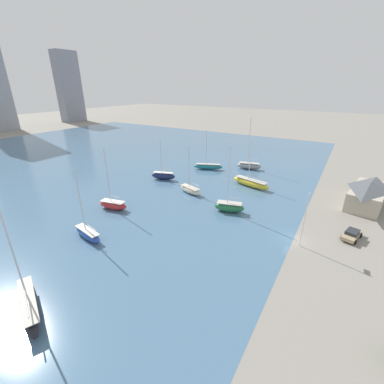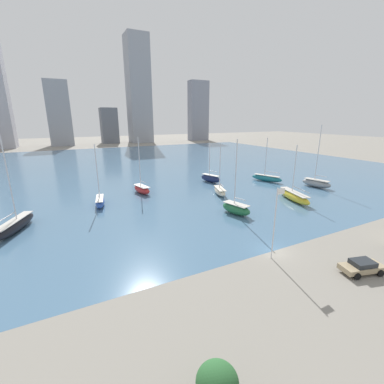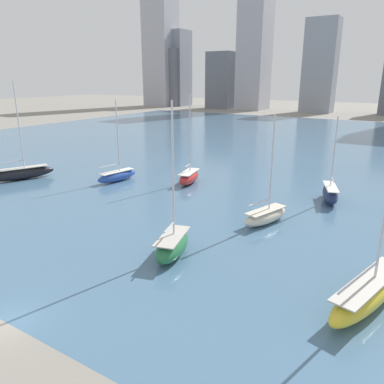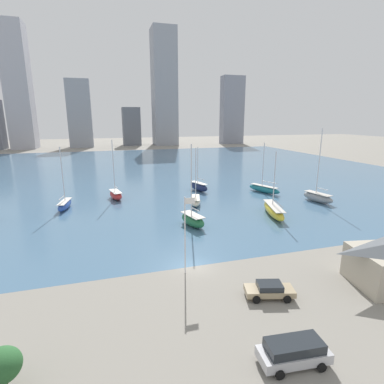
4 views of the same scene
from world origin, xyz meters
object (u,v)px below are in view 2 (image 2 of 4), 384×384
sailboat_teal (267,178)px  sailboat_blue (100,201)px  sailboat_gray (316,183)px  sailboat_navy (211,178)px  parked_sedan_tan (362,266)px  sailboat_cream (220,191)px  sailboat_black (15,225)px  sailboat_green (236,208)px  sailboat_yellow (294,196)px  flag_pole (275,221)px  sailboat_red (142,189)px

sailboat_teal → sailboat_blue: bearing=157.8°
sailboat_gray → sailboat_blue: sailboat_gray is taller
sailboat_navy → parked_sedan_tan: 45.76m
sailboat_cream → sailboat_blue: sailboat_blue is taller
sailboat_black → sailboat_blue: 15.43m
sailboat_teal → sailboat_green: size_ratio=0.88×
sailboat_black → parked_sedan_tan: bearing=-17.1°
sailboat_black → sailboat_teal: sailboat_black is taller
sailboat_yellow → parked_sedan_tan: 27.03m
flag_pole → parked_sedan_tan: 10.71m
sailboat_green → sailboat_navy: bearing=54.5°
sailboat_blue → sailboat_teal: bearing=10.5°
sailboat_green → parked_sedan_tan: 21.92m
sailboat_yellow → sailboat_green: sailboat_green is taller
flag_pole → sailboat_yellow: size_ratio=0.78×
flag_pole → sailboat_blue: 35.56m
flag_pole → sailboat_gray: sailboat_gray is taller
sailboat_teal → sailboat_cream: 19.71m
sailboat_navy → parked_sedan_tan: (-6.98, -45.22, -0.32)m
sailboat_teal → sailboat_black: bearing=164.6°
sailboat_red → sailboat_teal: (34.77, -4.05, -0.08)m
sailboat_cream → sailboat_green: size_ratio=0.86×
sailboat_green → sailboat_red: bearing=103.2°
flag_pole → sailboat_yellow: bearing=36.7°
sailboat_black → sailboat_cream: sailboat_black is taller
parked_sedan_tan → sailboat_gray: bearing=150.1°
sailboat_yellow → parked_sedan_tan: (-14.39, -22.88, -0.23)m
sailboat_black → sailboat_navy: (43.81, 14.12, 0.08)m
sailboat_green → sailboat_gray: bearing=-3.2°
sailboat_teal → sailboat_green: 28.88m
sailboat_green → sailboat_blue: size_ratio=1.11×
sailboat_navy → sailboat_cream: 12.19m
sailboat_black → parked_sedan_tan: sailboat_black is taller
sailboat_gray → sailboat_green: 30.75m
sailboat_yellow → sailboat_navy: bearing=123.6°
sailboat_cream → parked_sedan_tan: 33.94m
flag_pole → sailboat_red: sailboat_red is taller
parked_sedan_tan → sailboat_green: bearing=-160.8°
sailboat_navy → flag_pole: bearing=-128.8°
sailboat_red → sailboat_blue: (-10.09, -4.77, -0.11)m
flag_pole → sailboat_green: bearing=70.4°
sailboat_cream → sailboat_gray: size_ratio=0.75×
sailboat_teal → sailboat_blue: 44.87m
sailboat_red → sailboat_navy: size_ratio=1.21×
sailboat_black → sailboat_cream: 39.57m
sailboat_red → sailboat_gray: (41.63, -14.73, 0.08)m
sailboat_yellow → parked_sedan_tan: sailboat_yellow is taller
sailboat_red → parked_sedan_tan: sailboat_red is taller
sailboat_cream → sailboat_gray: sailboat_gray is taller
sailboat_teal → parked_sedan_tan: size_ratio=2.30×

